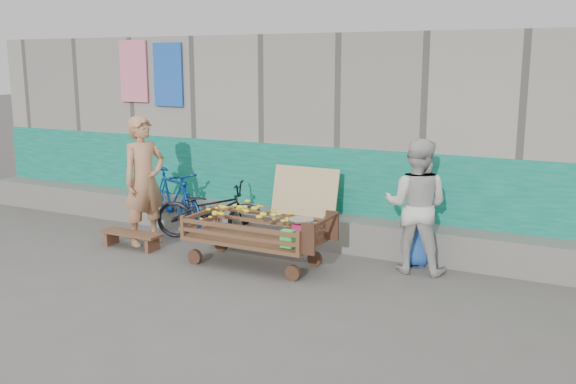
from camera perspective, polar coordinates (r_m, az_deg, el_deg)
The scene contains 9 objects.
ground at distance 7.60m, azimuth -7.97°, elevation -8.64°, with size 80.00×80.00×0.00m, color #56544F.
building_wall at distance 10.76m, azimuth 4.33°, elevation 5.40°, with size 12.00×3.50×3.00m.
banana_cart at distance 8.31m, azimuth -3.22°, elevation -2.86°, with size 1.89×0.86×0.81m.
bench at distance 9.39m, azimuth -13.75°, elevation -3.85°, with size 0.93×0.28×0.23m.
vendor_man at distance 9.42m, azimuth -12.66°, elevation 0.98°, with size 0.68×0.44×1.86m, color tan.
woman at distance 8.13m, azimuth 11.32°, elevation -1.21°, with size 0.82×0.64×1.69m, color silver.
child at distance 8.44m, azimuth 11.37°, elevation -3.64°, with size 0.42×0.28×0.87m, color #2556B1.
bicycle_dark at distance 9.60m, azimuth -6.91°, elevation -1.65°, with size 0.58×1.65×0.87m, color black.
bicycle_blue at distance 10.14m, azimuth -10.21°, elevation -0.70°, with size 0.46×1.63×0.98m, color navy.
Camera 1 is at (4.16, -5.81, 2.60)m, focal length 40.00 mm.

